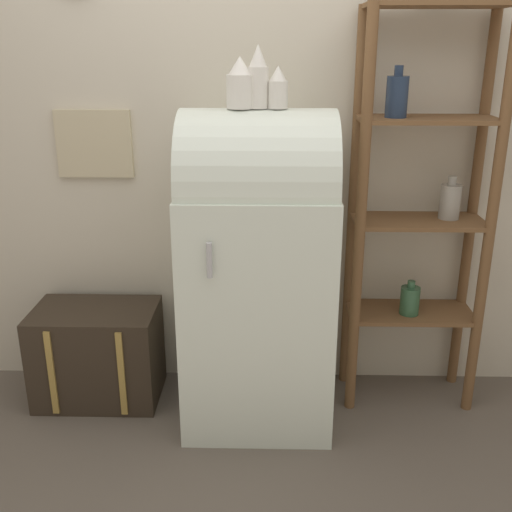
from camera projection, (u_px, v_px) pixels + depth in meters
The scene contains 8 objects.
ground_plane at pixel (257, 435), 2.79m from camera, with size 12.00×12.00×0.00m, color #60564C.
wall_back at pixel (259, 125), 2.88m from camera, with size 7.00×0.09×2.70m.
refrigerator at pixel (258, 265), 2.74m from camera, with size 0.68×0.68×1.46m.
suitcase_trunk at pixel (98, 354), 3.02m from camera, with size 0.61×0.40×0.49m.
shelf_unit at pixel (420, 198), 2.77m from camera, with size 0.63×0.31×1.88m.
vase_left at pixel (240, 84), 2.46m from camera, with size 0.11×0.11×0.21m.
vase_center at pixel (259, 79), 2.46m from camera, with size 0.09×0.09×0.26m.
vase_right at pixel (278, 89), 2.47m from camera, with size 0.08×0.08×0.17m.
Camera 1 is at (0.05, -2.35, 1.72)m, focal length 42.00 mm.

